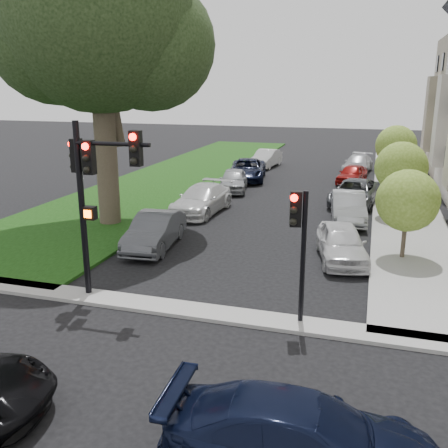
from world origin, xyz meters
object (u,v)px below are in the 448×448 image
(car_parked_0, at_px, (341,243))
(car_cross_far, at_px, (303,440))
(eucalyptus, at_px, (96,12))
(car_parked_9, at_px, (266,158))
(car_parked_3, at_px, (352,174))
(car_parked_8, at_px, (247,170))
(small_tree_c, at_px, (396,146))
(car_parked_7, at_px, (233,180))
(car_parked_6, at_px, (202,199))
(car_parked_4, at_px, (358,164))
(small_tree_b, at_px, (401,168))
(car_parked_5, at_px, (155,231))
(traffic_signal_secondary, at_px, (299,233))
(car_parked_1, at_px, (348,207))
(small_tree_a, at_px, (408,201))
(traffic_signal_main, at_px, (93,179))
(car_parked_2, at_px, (355,192))

(car_parked_0, bearing_deg, car_cross_far, -101.23)
(eucalyptus, bearing_deg, car_parked_9, 79.15)
(car_parked_3, distance_m, car_parked_8, 7.38)
(eucalyptus, xyz_separation_m, small_tree_c, (13.69, 14.43, -7.09))
(small_tree_c, height_order, car_parked_7, small_tree_c)
(car_parked_6, bearing_deg, car_parked_4, 68.30)
(small_tree_b, xyz_separation_m, car_parked_5, (-9.97, -8.16, -1.88))
(traffic_signal_secondary, height_order, car_parked_7, traffic_signal_secondary)
(small_tree_b, bearing_deg, small_tree_c, 90.00)
(car_cross_far, relative_size, car_parked_9, 1.15)
(small_tree_b, relative_size, car_parked_6, 0.77)
(small_tree_b, xyz_separation_m, car_parked_6, (-10.04, -1.97, -1.87))
(car_cross_far, bearing_deg, small_tree_b, -8.70)
(small_tree_c, height_order, car_parked_1, small_tree_c)
(small_tree_c, height_order, traffic_signal_secondary, small_tree_c)
(car_parked_8, bearing_deg, small_tree_a, -65.39)
(traffic_signal_main, distance_m, car_parked_6, 11.79)
(car_parked_0, bearing_deg, car_parked_7, 111.55)
(small_tree_c, height_order, car_parked_0, small_tree_c)
(traffic_signal_main, relative_size, car_parked_7, 1.35)
(car_parked_0, relative_size, car_parked_7, 1.01)
(car_parked_6, bearing_deg, car_parked_8, 94.03)
(car_cross_far, bearing_deg, car_parked_8, 13.95)
(car_cross_far, bearing_deg, car_parked_5, 33.12)
(car_parked_1, distance_m, car_parked_8, 12.24)
(small_tree_b, distance_m, car_parked_9, 17.37)
(car_cross_far, height_order, car_parked_1, car_parked_1)
(car_parked_4, bearing_deg, car_cross_far, -82.68)
(car_parked_2, bearing_deg, car_parked_0, -81.36)
(small_tree_a, height_order, traffic_signal_secondary, traffic_signal_secondary)
(small_tree_c, distance_m, car_parked_4, 5.68)
(car_parked_0, bearing_deg, small_tree_b, 60.73)
(traffic_signal_secondary, xyz_separation_m, car_parked_5, (-6.79, 5.20, -2.01))
(car_parked_3, distance_m, car_parked_9, 8.88)
(eucalyptus, bearing_deg, car_parked_2, 34.33)
(small_tree_c, bearing_deg, small_tree_b, -90.00)
(car_parked_3, distance_m, car_parked_7, 8.73)
(small_tree_a, relative_size, small_tree_c, 0.89)
(car_parked_4, bearing_deg, car_parked_6, -108.90)
(car_cross_far, xyz_separation_m, car_parked_4, (-0.37, 32.84, -0.05))
(car_parked_6, bearing_deg, car_parked_7, 93.09)
(eucalyptus, xyz_separation_m, car_parked_6, (3.66, 3.43, -9.05))
(car_parked_5, bearing_deg, car_parked_2, 47.90)
(traffic_signal_secondary, relative_size, car_parked_5, 0.88)
(car_parked_1, bearing_deg, car_cross_far, -95.78)
(car_parked_0, distance_m, car_parked_2, 9.90)
(small_tree_b, distance_m, car_parked_3, 9.54)
(small_tree_b, xyz_separation_m, car_parked_3, (-2.74, 8.93, -1.97))
(car_parked_1, xyz_separation_m, car_parked_9, (-7.55, 15.62, -0.02))
(car_parked_1, distance_m, car_parked_7, 9.36)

